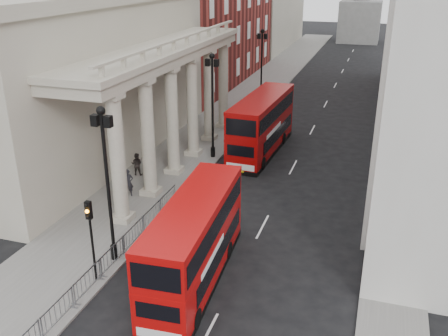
% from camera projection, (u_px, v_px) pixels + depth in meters
% --- Properties ---
extents(ground, '(260.00, 260.00, 0.00)m').
position_uv_depth(ground, '(83.00, 308.00, 22.83)').
color(ground, black).
rests_on(ground, ground).
extents(sidewalk_west, '(6.00, 140.00, 0.12)m').
position_uv_depth(sidewalk_west, '(223.00, 121.00, 50.10)').
color(sidewalk_west, slate).
rests_on(sidewalk_west, ground).
extents(sidewalk_east, '(3.00, 140.00, 0.12)m').
position_uv_depth(sidewalk_east, '(395.00, 137.00, 45.42)').
color(sidewalk_east, slate).
rests_on(sidewalk_east, ground).
extents(kerb, '(0.20, 140.00, 0.14)m').
position_uv_depth(kerb, '(251.00, 123.00, 49.26)').
color(kerb, slate).
rests_on(kerb, ground).
extents(portico_building, '(9.00, 28.00, 12.00)m').
position_uv_depth(portico_building, '(86.00, 82.00, 39.41)').
color(portico_building, '#A29C88').
rests_on(portico_building, ground).
extents(lamp_post_south, '(1.05, 0.44, 8.32)m').
position_uv_depth(lamp_post_south, '(107.00, 175.00, 24.67)').
color(lamp_post_south, black).
rests_on(lamp_post_south, sidewalk_west).
extents(lamp_post_mid, '(1.05, 0.44, 8.32)m').
position_uv_depth(lamp_post_mid, '(212.00, 99.00, 38.78)').
color(lamp_post_mid, black).
rests_on(lamp_post_mid, sidewalk_west).
extents(lamp_post_north, '(1.05, 0.44, 8.32)m').
position_uv_depth(lamp_post_north, '(262.00, 63.00, 52.88)').
color(lamp_post_north, black).
rests_on(lamp_post_north, sidewalk_west).
extents(traffic_light, '(0.28, 0.33, 4.30)m').
position_uv_depth(traffic_light, '(90.00, 227.00, 23.54)').
color(traffic_light, black).
rests_on(traffic_light, sidewalk_west).
extents(crowd_barriers, '(0.50, 18.75, 1.10)m').
position_uv_depth(crowd_barriers, '(101.00, 268.00, 24.63)').
color(crowd_barriers, gray).
rests_on(crowd_barriers, sidewalk_west).
extents(bus_near, '(2.98, 10.05, 4.28)m').
position_uv_depth(bus_near, '(195.00, 240.00, 24.09)').
color(bus_near, '#B30808').
rests_on(bus_near, ground).
extents(bus_far, '(3.15, 11.07, 4.73)m').
position_uv_depth(bus_far, '(262.00, 123.00, 41.05)').
color(bus_far, '#990707').
rests_on(bus_far, ground).
extents(pedestrian_a, '(0.83, 0.76, 1.89)m').
position_uv_depth(pedestrian_a, '(128.00, 183.00, 33.33)').
color(pedestrian_a, black).
rests_on(pedestrian_a, sidewalk_west).
extents(pedestrian_b, '(0.91, 0.76, 1.69)m').
position_uv_depth(pedestrian_b, '(137.00, 164.00, 36.75)').
color(pedestrian_b, '#2A2321').
rests_on(pedestrian_b, sidewalk_west).
extents(pedestrian_c, '(0.93, 0.74, 1.66)m').
position_uv_depth(pedestrian_c, '(175.00, 154.00, 38.80)').
color(pedestrian_c, black).
rests_on(pedestrian_c, sidewalk_west).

